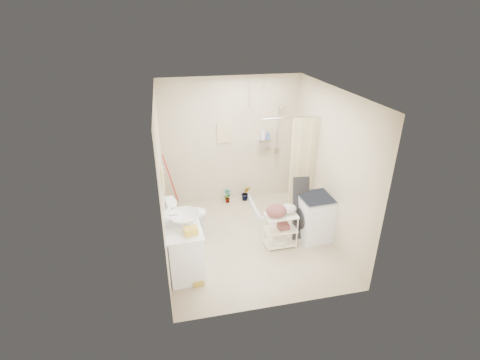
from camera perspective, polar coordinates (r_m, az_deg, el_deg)
The scene contains 23 objects.
floor at distance 6.28m, azimuth 1.51°, elevation -9.73°, with size 3.20×3.20×0.00m, color #C0B090.
ceiling at distance 5.23m, azimuth 1.84°, elevation 14.24°, with size 2.80×3.20×0.04m, color silver.
wall_back at distance 7.09m, azimuth -1.44°, elevation 6.35°, with size 2.80×0.04×2.60m, color beige.
wall_front at distance 4.28m, azimuth 6.81°, elevation -7.48°, with size 2.80×0.04×2.60m, color beige.
wall_left at distance 5.49m, azimuth -12.67°, elevation -0.15°, with size 0.04×3.20×2.60m, color beige.
wall_right at distance 6.10m, azimuth 14.55°, elevation 2.26°, with size 0.04×3.20×2.60m, color beige.
vanity at distance 5.47m, azimuth -9.14°, elevation -10.86°, with size 0.52×0.93×0.82m, color white.
sink at distance 5.22m, azimuth -9.12°, elevation -6.28°, with size 0.47×0.47×0.16m, color white.
counter_basket at distance 4.99m, azimuth -8.07°, elevation -8.28°, with size 0.19×0.15×0.11m, color gold.
floor_basket at distance 5.38m, azimuth -6.92°, elevation -16.10°, with size 0.24×0.18×0.13m, color gold.
toilet at distance 6.34m, azimuth -8.67°, elevation -5.79°, with size 0.40×0.71×0.72m, color white.
mop at distance 7.16m, azimuth -11.54°, elevation -0.08°, with size 0.11×0.11×1.19m, color red, non-canonical shape.
potted_plant_a at distance 7.36m, azimuth -2.11°, elevation -2.62°, with size 0.17×0.11×0.32m, color brown.
potted_plant_b at distance 7.44m, azimuth 0.94°, elevation -2.19°, with size 0.18×0.15×0.33m, color #974730.
hanging_towel at distance 6.98m, azimuth -2.65°, elevation 7.76°, with size 0.28×0.03×0.42m, color #C5B286.
towel_ring at distance 5.24m, azimuth -12.60°, elevation 0.62°, with size 0.04×0.22×0.34m, color #FFF496, non-canonical shape.
tp_holder at distance 5.80m, azimuth -11.74°, elevation -5.08°, with size 0.08×0.12×0.14m, color white, non-canonical shape.
shower at distance 6.88m, azimuth 6.44°, elevation 3.37°, with size 1.10×1.10×2.10m, color white, non-canonical shape.
shampoo_bottle_a at distance 7.11m, azimuth 3.86°, elevation 7.57°, with size 0.09×0.09×0.24m, color silver.
shampoo_bottle_b at distance 7.15m, azimuth 4.63°, elevation 7.28°, with size 0.07×0.07×0.16m, color #3C5C96.
washing_machine at distance 6.27m, azimuth 12.12°, elevation -6.00°, with size 0.55×0.57×0.81m, color silver.
laundry_rack at distance 5.98m, azimuth 6.69°, elevation -7.69°, with size 0.53×0.31×0.73m, color white, non-canonical shape.
ironing_board at distance 6.17m, azimuth 9.97°, elevation -4.55°, with size 0.32×0.10×1.14m, color black, non-canonical shape.
Camera 1 is at (-1.25, -4.98, 3.61)m, focal length 26.00 mm.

